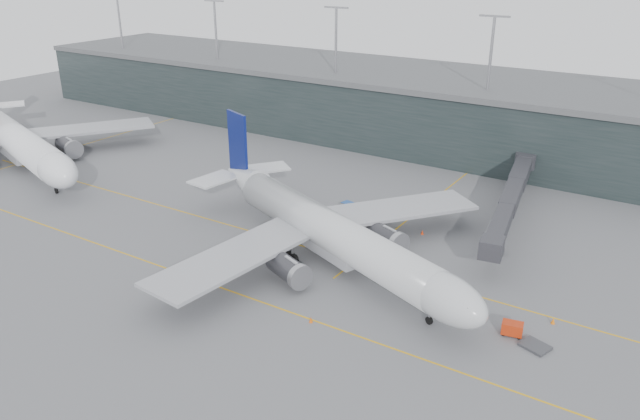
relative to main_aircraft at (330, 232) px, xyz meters
The scene contains 18 objects.
ground 7.61m from the main_aircraft, 107.47° to the left, with size 320.00×320.00×0.00m, color #525256.
taxiline_a 5.22m from the main_aircraft, 135.08° to the left, with size 160.00×0.25×0.02m, color gold.
taxiline_b 14.99m from the main_aircraft, 97.37° to the right, with size 160.00×0.25×0.02m, color gold.
taxiline_lead_main 26.41m from the main_aircraft, 83.01° to the left, with size 0.25×60.00×0.02m, color gold.
taxiline_lead_adj 81.19m from the main_aircraft, 161.42° to the left, with size 0.25×60.00×0.02m, color gold.
terminal 63.93m from the main_aircraft, 91.65° to the left, with size 240.00×36.00×29.00m.
main_aircraft is the anchor object (origin of this frame).
jet_bridge 33.88m from the main_aircraft, 57.65° to the left, with size 9.51×43.16×6.04m.
second_aircraft 76.57m from the main_aircraft, behind, with size 62.38×57.44×17.90m.
gse_cart 27.92m from the main_aircraft, ahead, with size 2.59×1.92×1.60m.
baggage_dolly 31.05m from the main_aircraft, 10.25° to the right, with size 3.00×2.40×0.30m, color #38393D.
uld_a 18.09m from the main_aircraft, 112.08° to the left, with size 2.32×2.02×1.84m.
uld_b 17.39m from the main_aircraft, 103.71° to the left, with size 2.43×2.09×1.95m.
uld_c 16.39m from the main_aircraft, 91.10° to the left, with size 2.18×1.75×1.98m.
cone_nose 31.02m from the main_aircraft, ahead, with size 0.50×0.50×0.80m, color orange.
cone_wing_stbd 16.58m from the main_aircraft, 66.18° to the right, with size 0.47×0.47×0.74m, color #F25C0D.
cone_wing_port 17.50m from the main_aircraft, 63.92° to the left, with size 0.46×0.46×0.73m, color #F83C0D.
cone_tail 11.44m from the main_aircraft, 145.87° to the right, with size 0.39×0.39×0.62m, color #D3480B.
Camera 1 is at (43.14, -73.01, 40.91)m, focal length 35.00 mm.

